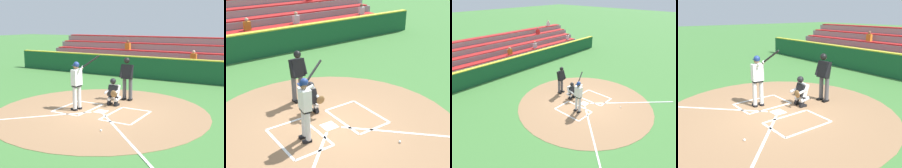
{
  "view_description": "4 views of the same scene",
  "coord_description": "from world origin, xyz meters",
  "views": [
    {
      "loc": [
        -5.79,
        9.66,
        3.3
      ],
      "look_at": [
        -0.03,
        -0.79,
        0.93
      ],
      "focal_mm": 49.75,
      "sensor_mm": 36.0,
      "label": 1
    },
    {
      "loc": [
        4.49,
        6.79,
        4.91
      ],
      "look_at": [
        -0.49,
        -0.23,
        1.19
      ],
      "focal_mm": 49.99,
      "sensor_mm": 36.0,
      "label": 2
    },
    {
      "loc": [
        8.66,
        6.32,
        6.41
      ],
      "look_at": [
        0.45,
        -1.28,
        1.08
      ],
      "focal_mm": 32.37,
      "sensor_mm": 36.0,
      "label": 3
    },
    {
      "loc": [
        -6.66,
        4.55,
        3.31
      ],
      "look_at": [
        -0.58,
        -0.07,
        1.14
      ],
      "focal_mm": 40.43,
      "sensor_mm": 36.0,
      "label": 4
    }
  ],
  "objects": [
    {
      "name": "ground_plane",
      "position": [
        0.0,
        0.0,
        0.0
      ],
      "size": [
        120.0,
        120.0,
        0.0
      ],
      "primitive_type": "plane",
      "color": "#427A38"
    },
    {
      "name": "dirt_circle",
      "position": [
        0.0,
        0.0,
        0.01
      ],
      "size": [
        8.0,
        8.0,
        0.01
      ],
      "primitive_type": "cylinder",
      "color": "#99704C",
      "rests_on": "ground"
    },
    {
      "name": "home_plate_and_chalk",
      "position": [
        0.0,
        0.88,
        0.01
      ],
      "size": [
        7.93,
        4.91,
        0.01
      ],
      "color": "white",
      "rests_on": "dirt_circle"
    },
    {
      "name": "batter",
      "position": [
        0.91,
        0.23,
        1.1
      ],
      "size": [
        0.99,
        0.64,
        2.13
      ],
      "color": "silver",
      "rests_on": "ground"
    },
    {
      "name": "catcher",
      "position": [
        0.02,
        -1.01,
        0.59
      ],
      "size": [
        0.59,
        0.62,
        1.13
      ],
      "color": "black",
      "rests_on": "ground"
    },
    {
      "name": "plate_umpire",
      "position": [
        -0.08,
        -2.05,
        1.08
      ],
      "size": [
        0.6,
        0.44,
        1.86
      ],
      "color": "#4C4C51",
      "rests_on": "ground"
    },
    {
      "name": "baseball",
      "position": [
        -1.1,
        1.86,
        0.04
      ],
      "size": [
        0.07,
        0.07,
        0.07
      ],
      "primitive_type": "sphere",
      "color": "white",
      "rests_on": "ground"
    },
    {
      "name": "backstop_wall",
      "position": [
        0.0,
        -7.5,
        0.65
      ],
      "size": [
        22.0,
        0.36,
        1.31
      ],
      "color": "#19512D",
      "rests_on": "ground"
    }
  ]
}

